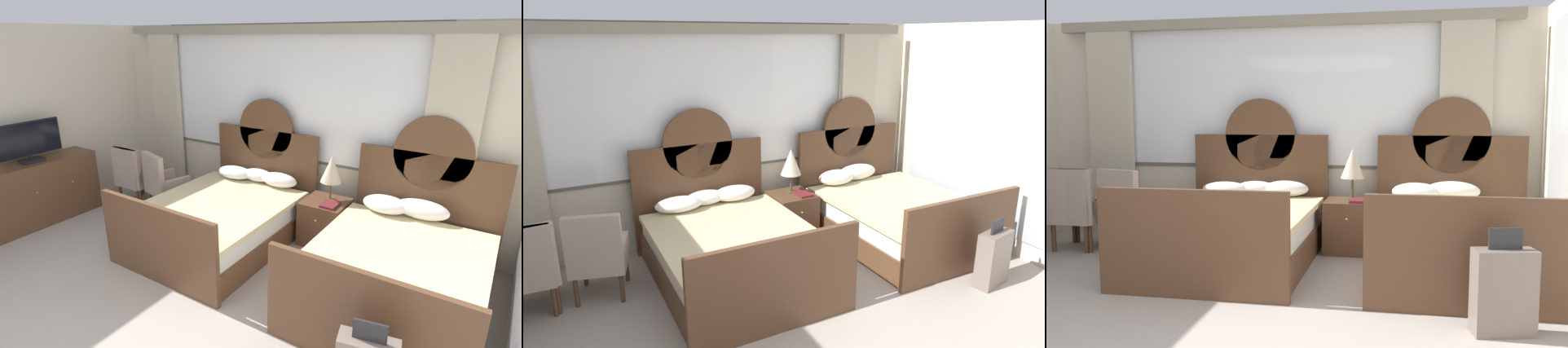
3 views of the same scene
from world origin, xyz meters
The scene contains 11 objects.
wall_back_window centered at (0.00, 3.77, 1.46)m, with size 6.03×0.22×2.70m.
wall_right_mirror centered at (3.04, 1.61, 1.35)m, with size 0.08×4.36×2.70m.
bed_near_window centered at (-0.20, 2.62, 0.35)m, with size 1.64×2.19×1.72m.
bed_near_mirror centered at (2.01, 2.62, 0.35)m, with size 1.64×2.19×1.72m.
nightstand_between_beds centered at (0.91, 3.29, 0.29)m, with size 0.54×0.56×0.58m.
table_lamp_on_nightstand centered at (0.93, 3.36, 0.98)m, with size 0.27×0.27×0.58m.
book_on_nightstand centered at (1.02, 3.18, 0.59)m, with size 0.18×0.26×0.03m.
armchair_by_window_left centered at (-1.51, 2.84, 0.48)m, with size 0.64×0.64×0.94m.
armchair_by_window_centre centered at (-2.14, 2.83, 0.48)m, with size 0.57×0.57×0.94m.
armchair_by_window_right centered at (-2.15, 2.83, 0.48)m, with size 0.55×0.55×0.94m.
suitcase_on_floor centered at (2.18, 1.20, 0.30)m, with size 0.45×0.26×0.75m.
Camera 2 is at (-1.82, -1.71, 2.55)m, focal length 32.12 mm.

